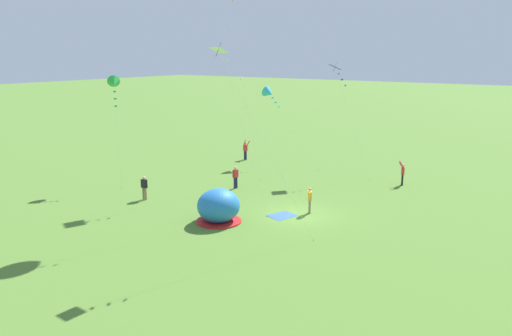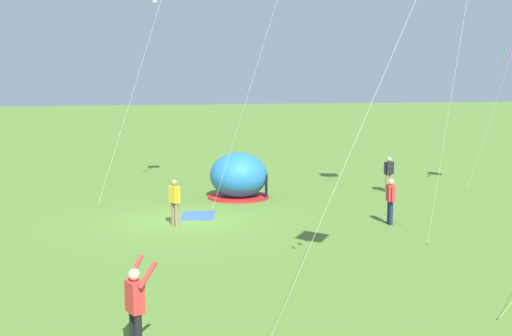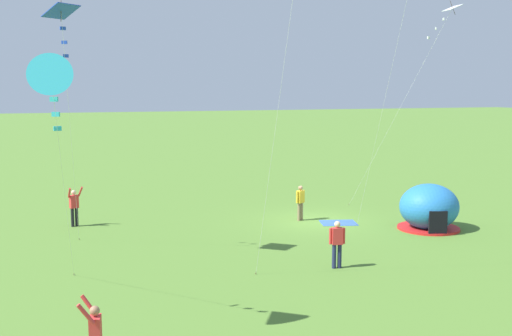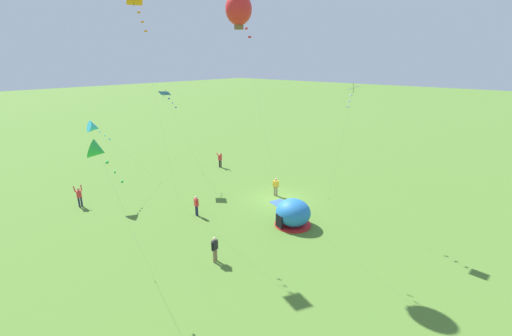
% 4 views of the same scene
% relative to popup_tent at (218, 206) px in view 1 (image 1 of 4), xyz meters
% --- Properties ---
extents(ground_plane, '(300.00, 300.00, 0.00)m').
position_rel_popup_tent_xyz_m(ground_plane, '(4.09, -3.38, -1.00)').
color(ground_plane, '#517A2D').
extents(popup_tent, '(2.81, 2.81, 2.10)m').
position_rel_popup_tent_xyz_m(popup_tent, '(0.00, 0.00, 0.00)').
color(popup_tent, '#2672BF').
rests_on(popup_tent, ground).
extents(picnic_blanket, '(2.00, 1.74, 0.01)m').
position_rel_popup_tent_xyz_m(picnic_blanket, '(3.24, -2.62, -0.99)').
color(picnic_blanket, '#3359A5').
rests_on(picnic_blanket, ground).
extents(person_watching_sky, '(0.58, 0.31, 1.72)m').
position_rel_popup_tent_xyz_m(person_watching_sky, '(6.87, 3.85, -0.03)').
color(person_watching_sky, '#1E2347').
rests_on(person_watching_sky, ground).
extents(person_strolling, '(0.53, 0.39, 1.72)m').
position_rel_popup_tent_xyz_m(person_strolling, '(4.70, -3.81, -0.03)').
color(person_strolling, '#8C7251').
rests_on(person_strolling, ground).
extents(person_center_field, '(0.28, 0.59, 1.72)m').
position_rel_popup_tent_xyz_m(person_center_field, '(0.75, 7.36, -0.03)').
color(person_center_field, '#8C7251').
rests_on(person_center_field, ground).
extents(person_arms_raised, '(0.55, 0.69, 1.89)m').
position_rel_popup_tent_xyz_m(person_arms_raised, '(15.86, 9.40, 0.00)').
color(person_arms_raised, '#1E2347').
rests_on(person_arms_raised, ground).
extents(person_flying_kite, '(0.71, 0.60, 1.89)m').
position_rel_popup_tent_xyz_m(person_flying_kite, '(15.13, -6.41, 0.00)').
color(person_flying_kite, black).
rests_on(person_flying_kite, ground).
extents(kite_blue, '(1.35, 4.50, 9.44)m').
position_rel_popup_tent_xyz_m(kite_blue, '(15.71, -0.09, 7.79)').
color(kite_blue, silver).
rests_on(kite_blue, ground).
extents(kite_white, '(3.79, 4.27, 10.73)m').
position_rel_popup_tent_xyz_m(kite_white, '(-2.68, -2.72, 8.93)').
color(kite_white, silver).
rests_on(kite_white, ground).
extents(kite_green, '(1.97, 2.34, 8.52)m').
position_rel_popup_tent_xyz_m(kite_green, '(3.06, 12.69, 6.92)').
color(kite_green, silver).
rests_on(kite_green, ground).
extents(kite_cyan, '(1.29, 6.39, 7.21)m').
position_rel_popup_tent_xyz_m(kite_cyan, '(16.43, 7.06, 5.57)').
color(kite_cyan, silver).
rests_on(kite_cyan, ground).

